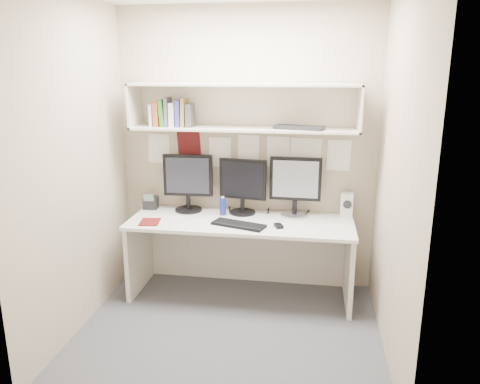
% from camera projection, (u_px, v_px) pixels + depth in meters
% --- Properties ---
extents(floor, '(2.40, 2.00, 0.01)m').
position_uv_depth(floor, '(228.00, 332.00, 3.75)').
color(floor, '#424246').
rests_on(floor, ground).
extents(wall_back, '(2.40, 0.02, 2.60)m').
position_uv_depth(wall_back, '(246.00, 151.00, 4.37)').
color(wall_back, tan).
rests_on(wall_back, ground).
extents(wall_front, '(2.40, 0.02, 2.60)m').
position_uv_depth(wall_front, '(193.00, 215.00, 2.46)').
color(wall_front, tan).
rests_on(wall_front, ground).
extents(wall_left, '(0.02, 2.00, 2.60)m').
position_uv_depth(wall_left, '(74.00, 169.00, 3.59)').
color(wall_left, tan).
rests_on(wall_left, ground).
extents(wall_right, '(0.02, 2.00, 2.60)m').
position_uv_depth(wall_right, '(397.00, 180.00, 3.24)').
color(wall_right, tan).
rests_on(wall_right, ground).
extents(desk, '(2.00, 0.70, 0.73)m').
position_uv_depth(desk, '(241.00, 258.00, 4.28)').
color(desk, silver).
rests_on(desk, floor).
extents(overhead_hutch, '(2.00, 0.38, 0.40)m').
position_uv_depth(overhead_hutch, '(244.00, 106.00, 4.13)').
color(overhead_hutch, beige).
rests_on(overhead_hutch, wall_back).
extents(pinned_papers, '(1.92, 0.01, 0.48)m').
position_uv_depth(pinned_papers, '(246.00, 156.00, 4.38)').
color(pinned_papers, white).
rests_on(pinned_papers, wall_back).
extents(monitor_left, '(0.47, 0.26, 0.54)m').
position_uv_depth(monitor_left, '(188.00, 181.00, 4.40)').
color(monitor_left, black).
rests_on(monitor_left, desk).
extents(monitor_center, '(0.44, 0.24, 0.51)m').
position_uv_depth(monitor_center, '(243.00, 184.00, 4.32)').
color(monitor_center, black).
rests_on(monitor_center, desk).
extents(monitor_right, '(0.47, 0.26, 0.55)m').
position_uv_depth(monitor_right, '(295.00, 185.00, 4.25)').
color(monitor_right, '#A5A5AA').
rests_on(monitor_right, desk).
extents(keyboard, '(0.49, 0.30, 0.02)m').
position_uv_depth(keyboard, '(239.00, 225.00, 4.03)').
color(keyboard, black).
rests_on(keyboard, desk).
extents(mouse, '(0.09, 0.11, 0.03)m').
position_uv_depth(mouse, '(279.00, 226.00, 3.99)').
color(mouse, black).
rests_on(mouse, desk).
extents(speaker, '(0.12, 0.13, 0.22)m').
position_uv_depth(speaker, '(347.00, 205.00, 4.26)').
color(speaker, silver).
rests_on(speaker, desk).
extents(blue_bottle, '(0.06, 0.06, 0.18)m').
position_uv_depth(blue_bottle, '(223.00, 206.00, 4.31)').
color(blue_bottle, navy).
rests_on(blue_bottle, desk).
extents(maroon_notebook, '(0.20, 0.23, 0.01)m').
position_uv_depth(maroon_notebook, '(150.00, 222.00, 4.12)').
color(maroon_notebook, '#5A100F').
rests_on(maroon_notebook, desk).
extents(desk_phone, '(0.13, 0.12, 0.16)m').
position_uv_depth(desk_phone, '(151.00, 202.00, 4.51)').
color(desk_phone, black).
rests_on(desk_phone, desk).
extents(book_stack, '(0.38, 0.16, 0.26)m').
position_uv_depth(book_stack, '(172.00, 114.00, 4.17)').
color(book_stack, beige).
rests_on(book_stack, overhead_hutch).
extents(hutch_tray, '(0.45, 0.26, 0.03)m').
position_uv_depth(hutch_tray, '(299.00, 127.00, 4.01)').
color(hutch_tray, black).
rests_on(hutch_tray, overhead_hutch).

